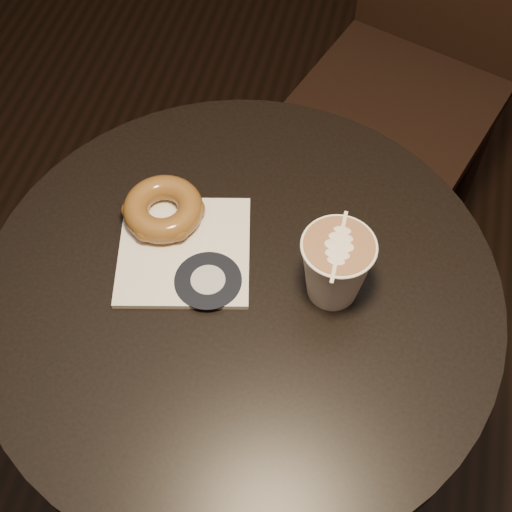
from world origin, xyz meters
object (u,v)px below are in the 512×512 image
object	(u,v)px
chair	(428,34)
doughnut	(163,209)
cafe_table	(242,352)
latte_cup	(335,268)
pastry_bag	(184,251)

from	to	relation	value
chair	doughnut	bearing A→B (deg)	-95.97
cafe_table	latte_cup	size ratio (longest dim) A/B	7.15
chair	latte_cup	xyz separation A→B (m)	(-0.09, -0.78, 0.24)
cafe_table	doughnut	xyz separation A→B (m)	(-0.13, 0.08, 0.23)
cafe_table	pastry_bag	distance (m)	0.22
cafe_table	latte_cup	distance (m)	0.28
doughnut	latte_cup	distance (m)	0.26
latte_cup	pastry_bag	bearing A→B (deg)	176.66
doughnut	latte_cup	world-z (taller)	latte_cup
chair	latte_cup	bearing A→B (deg)	-77.28
pastry_bag	doughnut	bearing A→B (deg)	119.33
doughnut	chair	bearing A→B (deg)	64.98
doughnut	pastry_bag	bearing A→B (deg)	-47.81
chair	pastry_bag	bearing A→B (deg)	-91.90
cafe_table	doughnut	world-z (taller)	doughnut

